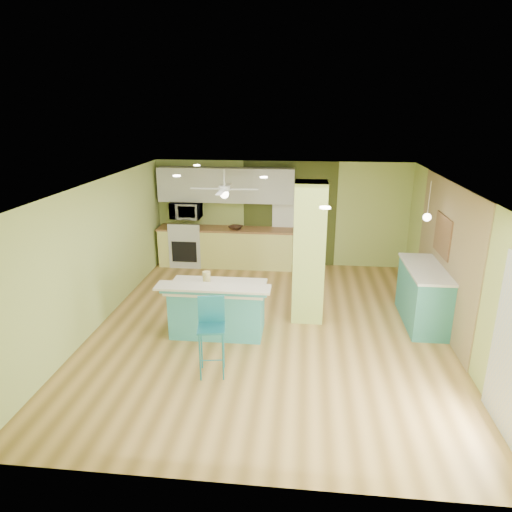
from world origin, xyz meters
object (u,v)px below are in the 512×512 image
Objects in this scene: bar_stool at (211,323)px; canister at (207,277)px; side_counter at (424,295)px; fruit_bowl at (236,228)px; peninsula at (218,308)px.

canister is at bearing 95.81° from bar_stool.
side_counter is at bearing 21.21° from bar_stool.
fruit_bowl is 3.22m from canister.
bar_stool is 1.41m from canister.
fruit_bowl is at bearing 145.27° from side_counter.
side_counter and canister have the same top height.
bar_stool is 5.95× the size of canister.
fruit_bowl is (-0.33, 4.57, 0.21)m from bar_stool.
bar_stool is at bearing -150.01° from side_counter.
canister reaches higher than peninsula.
canister is at bearing -170.67° from side_counter.
peninsula is 3.64m from side_counter.
fruit_bowl is at bearing 89.70° from canister.
bar_stool is at bearing -75.41° from canister.
side_counter is (3.41, 1.97, -0.24)m from bar_stool.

